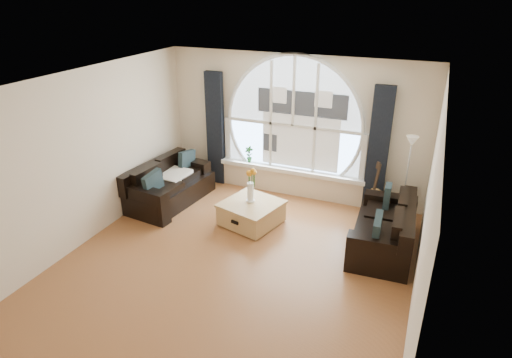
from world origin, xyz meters
name	(u,v)px	position (x,y,z in m)	size (l,w,h in m)	color
ground	(233,267)	(0.00, 0.00, 0.00)	(5.00, 5.50, 0.01)	brown
ceiling	(228,84)	(0.00, 0.00, 2.70)	(5.00, 5.50, 0.01)	silver
wall_back	(294,127)	(0.00, 2.75, 1.35)	(5.00, 0.01, 2.70)	beige
wall_front	(86,314)	(0.00, -2.75, 1.35)	(5.00, 0.01, 2.70)	beige
wall_left	(85,158)	(-2.50, 0.00, 1.35)	(0.01, 5.50, 2.70)	beige
wall_right	(426,219)	(2.50, 0.00, 1.35)	(0.01, 5.50, 2.70)	beige
attic_slope	(412,133)	(2.20, 0.00, 2.35)	(0.92, 5.50, 0.72)	silver
arched_window	(294,113)	(0.00, 2.72, 1.62)	(2.60, 0.06, 2.15)	silver
window_sill	(290,170)	(0.00, 2.65, 0.51)	(2.90, 0.22, 0.08)	white
window_frame	(293,114)	(0.00, 2.69, 1.62)	(2.76, 0.08, 2.15)	white
neighbor_house	(301,121)	(0.15, 2.71, 1.50)	(1.70, 0.02, 1.50)	silver
curtain_left	(215,129)	(-1.60, 2.63, 1.15)	(0.35, 0.12, 2.30)	black
curtain_right	(378,151)	(1.60, 2.63, 1.15)	(0.35, 0.12, 2.30)	black
sofa_left	(170,182)	(-1.99, 1.47, 0.40)	(0.87, 1.74, 0.77)	black
sofa_right	(384,225)	(1.96, 1.38, 0.40)	(0.85, 1.71, 0.76)	black
coffee_chest	(251,212)	(-0.24, 1.28, 0.22)	(0.90, 0.90, 0.44)	tan
throw_blanket	(173,175)	(-1.99, 1.59, 0.50)	(0.55, 0.55, 0.10)	silver
vase_flowers	(250,181)	(-0.28, 1.33, 0.79)	(0.24, 0.24, 0.70)	white
floor_lamp	(406,182)	(2.15, 2.26, 0.80)	(0.24, 0.24, 1.60)	#B2B2B2
guitar	(376,188)	(1.66, 2.43, 0.53)	(0.36, 0.24, 1.06)	brown
potted_plant	(249,154)	(-0.88, 2.65, 0.71)	(0.17, 0.12, 0.33)	#1E6023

